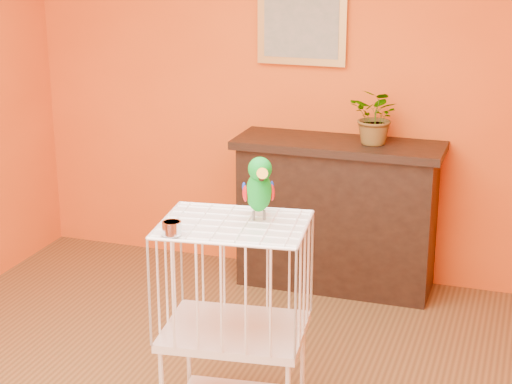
% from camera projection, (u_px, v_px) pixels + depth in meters
% --- Properties ---
extents(room_shell, '(4.50, 4.50, 4.50)m').
position_uv_depth(room_shell, '(167.00, 120.00, 3.81)').
color(room_shell, '#ED5C16').
rests_on(room_shell, ground).
extents(console_cabinet, '(1.40, 0.50, 1.04)m').
position_uv_depth(console_cabinet, '(336.00, 215.00, 5.84)').
color(console_cabinet, black).
rests_on(console_cabinet, ground).
extents(potted_plant, '(0.45, 0.47, 0.29)m').
position_uv_depth(potted_plant, '(378.00, 121.00, 5.61)').
color(potted_plant, '#26722D').
rests_on(potted_plant, console_cabinet).
extents(framed_picture, '(0.62, 0.04, 0.50)m').
position_uv_depth(framed_picture, '(302.00, 28.00, 5.76)').
color(framed_picture, '#BB8D43').
rests_on(framed_picture, room_shell).
extents(birdcage, '(0.75, 0.61, 1.06)m').
position_uv_depth(birdcage, '(234.00, 321.00, 4.21)').
color(birdcage, silver).
rests_on(birdcage, ground).
extents(feed_cup, '(0.09, 0.09, 0.06)m').
position_uv_depth(feed_cup, '(172.00, 228.00, 3.89)').
color(feed_cup, silver).
rests_on(feed_cup, birdcage).
extents(parrot, '(0.20, 0.28, 0.32)m').
position_uv_depth(parrot, '(259.00, 187.00, 4.06)').
color(parrot, '#59544C').
rests_on(parrot, birdcage).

